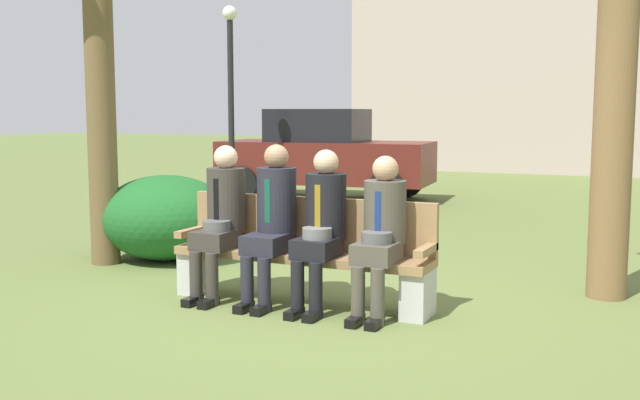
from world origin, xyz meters
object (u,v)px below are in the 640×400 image
Objects in this scene: shrub_near_bench at (166,217)px; parked_car_near at (324,154)px; street_lamp at (231,85)px; seated_man_rightmost at (381,228)px; building_backdrop at (627,16)px; seated_man_centerright at (321,222)px; seated_man_centerleft at (272,216)px; seated_man_leftmost at (221,214)px; park_bench at (304,252)px.

shrub_near_bench is 6.07m from parked_car_near.
street_lamp reaches higher than parked_car_near.
parked_car_near is (-3.71, 7.21, 0.12)m from seated_man_rightmost.
building_backdrop reaches higher than street_lamp.
seated_man_centerright is at bearing -26.35° from shrub_near_bench.
street_lamp is 14.19m from building_backdrop.
building_backdrop is at bearing 86.93° from seated_man_rightmost.
seated_man_centerleft is 0.40× the size of street_lamp.
street_lamp reaches higher than seated_man_leftmost.
parked_car_near is at bearing 66.90° from street_lamp.
building_backdrop is (5.52, 12.87, 2.29)m from street_lamp.
parked_car_near reaches higher than park_bench.
seated_man_centerright reaches higher than shrub_near_bench.
seated_man_centerright is 1.03× the size of seated_man_rightmost.
seated_man_centerleft is 18.58m from building_backdrop.
park_bench is 7.68m from parked_car_near.
seated_man_leftmost is 7.54m from parked_car_near.
shrub_near_bench is 17.81m from building_backdrop.
building_backdrop reaches higher than shrub_near_bench.
building_backdrop is (1.49, 18.13, 3.63)m from seated_man_centerright.
seated_man_centerleft is at bearing -69.23° from parked_car_near.
building_backdrop reaches higher than seated_man_leftmost.
parked_car_near is at bearing 117.24° from seated_man_rightmost.
seated_man_rightmost is (0.98, -0.01, -0.04)m from seated_man_centerleft.
building_backdrop is at bearing 66.77° from parked_car_near.
building_backdrop is at bearing 66.79° from street_lamp.
park_bench is 0.68× the size of street_lamp.
shrub_near_bench is at bearing 157.74° from seated_man_rightmost.
street_lamp is at bearing 120.20° from seated_man_leftmost.
seated_man_centerright is at bearing -66.10° from parked_car_near.
parked_car_near reaches higher than seated_man_rightmost.
parked_car_near is (-3.19, 7.21, 0.10)m from seated_man_centerright.
shrub_near_bench is at bearing 148.71° from seated_man_centerleft.
park_bench is 0.81m from seated_man_rightmost.
building_backdrop is at bearing 82.28° from seated_man_leftmost.
seated_man_centerright reaches higher than seated_man_rightmost.
street_lamp reaches higher than seated_man_centerleft.
seated_man_centerleft is 2.31m from shrub_near_bench.
seated_man_centerleft is at bearing -96.16° from building_backdrop.
seated_man_leftmost is 0.33× the size of parked_car_near.
building_backdrop is at bearing 83.84° from seated_man_centerleft.
building_backdrop is at bearing 84.54° from park_bench.
seated_man_centerleft reaches higher than park_bench.
building_backdrop is (1.72, 18.00, 3.93)m from park_bench.
seated_man_rightmost is 0.09× the size of building_backdrop.
park_bench is 1.68× the size of seated_man_centerleft.
seated_man_leftmost is 18.65m from building_backdrop.
street_lamp reaches higher than shrub_near_bench.
seated_man_centerleft reaches higher than seated_man_centerright.
seated_man_leftmost is at bearing -169.91° from park_bench.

